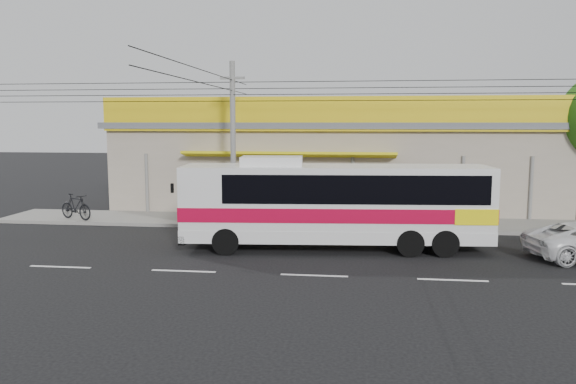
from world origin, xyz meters
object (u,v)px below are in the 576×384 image
Objects in this scene: coach_bus at (340,200)px; motorbike_dark at (76,207)px; motorbike_red at (220,214)px; utility_pole at (232,91)px.

coach_bus reaches higher than motorbike_dark.
coach_bus is at bearing -110.26° from motorbike_red.
motorbike_red is (-5.24, 3.63, -1.20)m from coach_bus.
motorbike_dark reaches higher than motorbike_red.
utility_pole is at bearing -29.47° from motorbike_red.
motorbike_red is at bearing -133.90° from utility_pole.
coach_bus is 12.63m from motorbike_dark.
motorbike_dark is at bearing 157.45° from coach_bus.
utility_pole is (-4.76, 4.13, 4.08)m from coach_bus.
motorbike_red is 6.74m from motorbike_dark.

